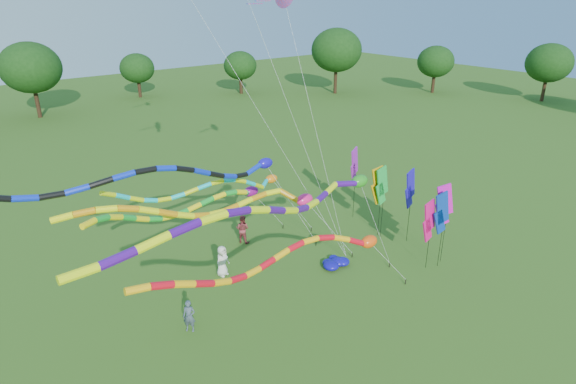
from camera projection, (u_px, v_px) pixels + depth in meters
ground at (368, 310)px, 23.38m from camera, size 160.00×160.00×0.00m
tree_ring at (427, 149)px, 29.81m from camera, size 119.86×120.51×9.44m
tube_kite_red at (297, 256)px, 19.86m from camera, size 14.23×1.11×6.36m
tube_kite_orange at (229, 205)px, 22.52m from camera, size 14.68×2.03×7.04m
tube_kite_purple at (290, 204)px, 17.41m from camera, size 16.94×4.00×9.13m
tube_kite_blue at (186, 174)px, 20.97m from camera, size 15.98×1.65×8.57m
tube_kite_cyan at (220, 186)px, 24.74m from camera, size 12.68×1.19×6.80m
tube_kite_green at (203, 202)px, 24.81m from camera, size 12.85×3.55×6.28m
banner_pole_blue_a at (441, 213)px, 25.73m from camera, size 1.16×0.25×4.62m
banner_pole_blue_b at (410, 189)px, 28.36m from camera, size 1.16×0.30×4.82m
banner_pole_green at (382, 186)px, 28.95m from camera, size 1.16×0.11×4.77m
banner_pole_violet at (354, 166)px, 31.37m from camera, size 1.11×0.51×5.08m
banner_pole_orange at (378, 186)px, 29.16m from camera, size 1.15×0.30×4.71m
banner_pole_magenta_a at (429, 221)px, 25.70m from camera, size 1.16×0.14×4.23m
banner_pole_magenta_b at (444, 205)px, 26.17m from camera, size 1.09×0.56×4.84m
blue_nylon_heap at (328, 261)px, 27.20m from camera, size 1.18×1.28×0.46m
person_a at (222, 261)px, 25.95m from camera, size 0.99×0.79×1.76m
person_b at (189, 316)px, 21.67m from camera, size 0.67×0.67×1.57m
person_c at (242, 229)px, 29.40m from camera, size 1.04×1.10×1.80m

